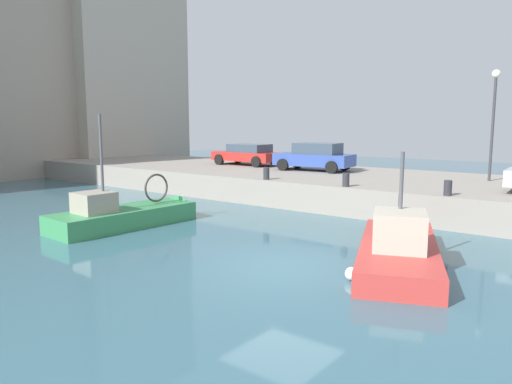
% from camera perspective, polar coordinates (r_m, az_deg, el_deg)
% --- Properties ---
extents(water_surface, '(80.00, 80.00, 0.00)m').
position_cam_1_polar(water_surface, '(13.03, 3.24, -8.70)').
color(water_surface, '#386070').
rests_on(water_surface, ground).
extents(quay_wall, '(9.00, 56.00, 1.20)m').
position_cam_1_polar(quay_wall, '(23.12, 19.60, -0.20)').
color(quay_wall, gray).
rests_on(quay_wall, ground).
extents(fishing_boat_red, '(7.07, 4.27, 3.92)m').
position_cam_1_polar(fishing_boat_red, '(14.21, 16.33, -7.05)').
color(fishing_boat_red, '#BC3833').
rests_on(fishing_boat_red, ground).
extents(fishing_boat_green, '(6.25, 2.34, 4.90)m').
position_cam_1_polar(fishing_boat_green, '(18.66, -14.29, -3.46)').
color(fishing_boat_green, '#388951').
rests_on(fishing_boat_green, ground).
extents(parked_car_blue, '(2.30, 4.31, 1.49)m').
position_cam_1_polar(parked_car_blue, '(26.26, 6.93, 4.14)').
color(parked_car_blue, '#334C9E').
rests_on(parked_car_blue, quay_wall).
extents(parked_car_red, '(2.04, 4.23, 1.27)m').
position_cam_1_polar(parked_car_red, '(29.56, -1.01, 4.48)').
color(parked_car_red, red).
rests_on(parked_car_red, quay_wall).
extents(mooring_bollard_south, '(0.28, 0.28, 0.55)m').
position_cam_1_polar(mooring_bollard_south, '(18.49, 21.59, 0.44)').
color(mooring_bollard_south, '#2D2D33').
rests_on(mooring_bollard_south, quay_wall).
extents(mooring_bollard_mid, '(0.28, 0.28, 0.55)m').
position_cam_1_polar(mooring_bollard_mid, '(19.96, 10.51, 1.41)').
color(mooring_bollard_mid, '#2D2D33').
rests_on(mooring_bollard_mid, quay_wall).
extents(mooring_bollard_north, '(0.28, 0.28, 0.55)m').
position_cam_1_polar(mooring_bollard_north, '(22.06, 1.23, 2.18)').
color(mooring_bollard_north, '#2D2D33').
rests_on(mooring_bollard_north, quay_wall).
extents(quay_streetlamp, '(0.36, 0.36, 4.83)m').
position_cam_1_polar(quay_streetlamp, '(23.81, 26.15, 8.98)').
color(quay_streetlamp, '#38383D').
rests_on(quay_streetlamp, quay_wall).
extents(waterfront_building_west_mid, '(10.34, 8.99, 24.00)m').
position_cam_1_polar(waterfront_building_west_mid, '(40.89, -27.27, 18.94)').
color(waterfront_building_west_mid, '#A39384').
rests_on(waterfront_building_west_mid, ground).
extents(waterfront_building_east_mid, '(10.36, 7.17, 18.81)m').
position_cam_1_polar(waterfront_building_east_mid, '(42.48, -16.39, 15.51)').
color(waterfront_building_east_mid, '#B2A899').
rests_on(waterfront_building_east_mid, ground).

